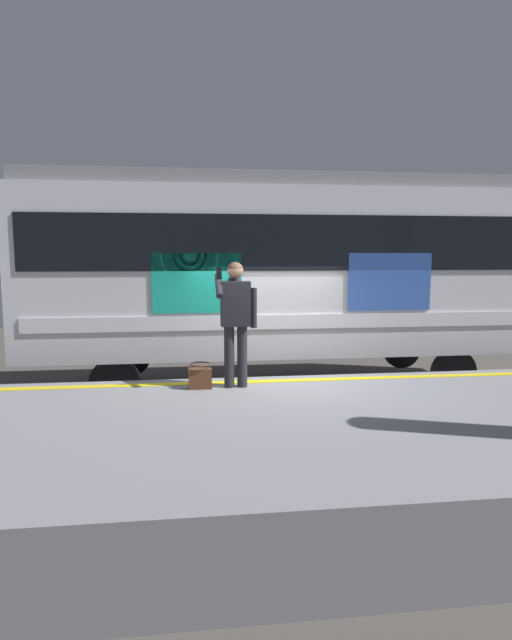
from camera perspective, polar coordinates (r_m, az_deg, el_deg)
ground_plane at (r=8.15m, az=1.97°, el=-12.11°), size 24.73×24.73×0.00m
platform at (r=6.10m, az=5.18°, el=-14.59°), size 15.65×4.13×0.87m
safety_line at (r=7.62m, az=2.36°, el=-6.66°), size 15.34×0.16×0.01m
track_rail_near at (r=9.57m, az=0.50°, el=-8.67°), size 20.35×0.08×0.16m
track_rail_far at (r=10.94m, az=-0.52°, el=-6.64°), size 20.35×0.08×0.16m
train_carriage at (r=9.98m, az=2.68°, el=5.96°), size 9.16×2.94×3.89m
passenger at (r=7.13m, az=-2.25°, el=0.68°), size 0.57×0.55×1.73m
handbag at (r=7.23m, az=-6.13°, el=-6.21°), size 0.31×0.29×0.35m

